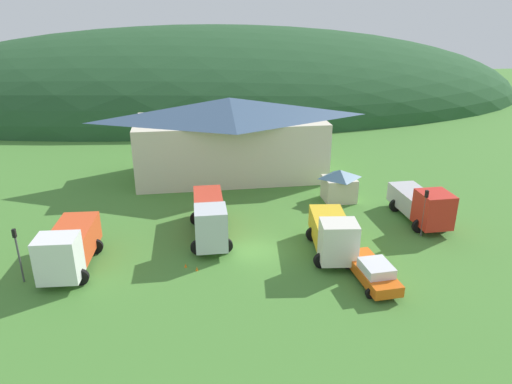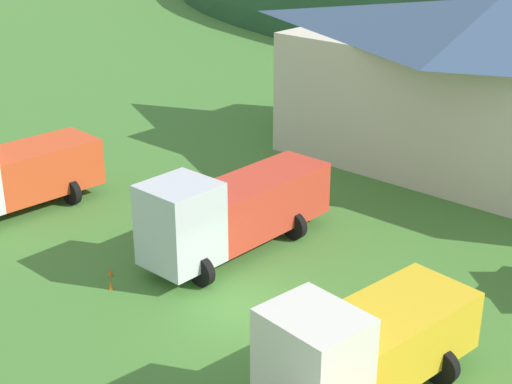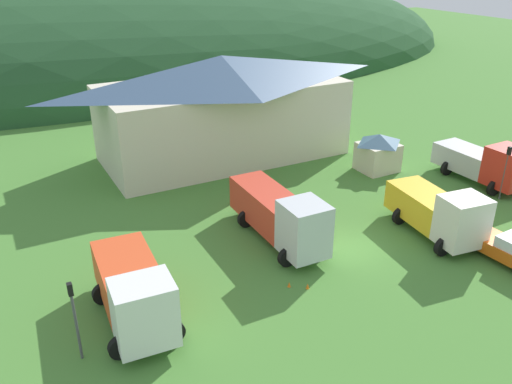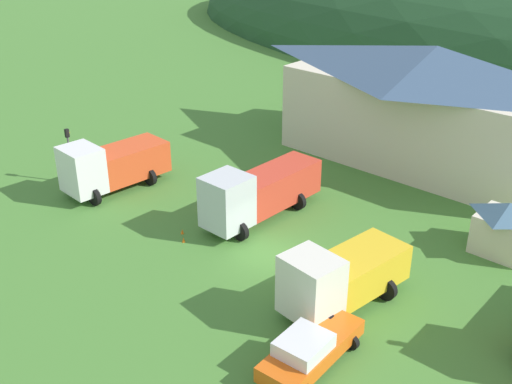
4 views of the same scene
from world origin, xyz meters
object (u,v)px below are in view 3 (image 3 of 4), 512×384
(depot_building, at_px, (223,106))
(play_shed_cream, at_px, (378,152))
(tow_truck_silver, at_px, (281,215))
(heavy_rig_white, at_px, (134,291))
(heavy_rig_striped, at_px, (439,212))
(traffic_light_west, at_px, (74,313))
(crane_truck_red, at_px, (486,163))
(service_pickup_orange, at_px, (511,249))
(traffic_light_east, at_px, (506,167))
(traffic_cone_mid_row, at_px, (289,287))
(traffic_cone_near_pickup, at_px, (308,288))

(depot_building, height_order, play_shed_cream, depot_building)
(play_shed_cream, xyz_separation_m, tow_truck_silver, (-12.23, -5.95, 0.25))
(play_shed_cream, xyz_separation_m, heavy_rig_white, (-21.85, -9.25, 0.22))
(heavy_rig_striped, height_order, traffic_light_west, traffic_light_west)
(crane_truck_red, relative_size, traffic_light_west, 1.88)
(tow_truck_silver, bearing_deg, service_pickup_orange, 52.19)
(traffic_light_east, bearing_deg, traffic_cone_mid_row, -173.64)
(play_shed_cream, distance_m, heavy_rig_white, 23.73)
(play_shed_cream, height_order, traffic_cone_mid_row, play_shed_cream)
(traffic_light_west, height_order, traffic_cone_mid_row, traffic_light_west)
(heavy_rig_white, height_order, traffic_cone_near_pickup, heavy_rig_white)
(play_shed_cream, relative_size, traffic_cone_near_pickup, 5.09)
(heavy_rig_white, relative_size, service_pickup_orange, 1.31)
(service_pickup_orange, distance_m, traffic_light_west, 22.67)
(crane_truck_red, height_order, traffic_light_east, traffic_light_east)
(service_pickup_orange, bearing_deg, heavy_rig_white, -106.84)
(traffic_light_west, bearing_deg, traffic_cone_mid_row, 1.47)
(crane_truck_red, distance_m, service_pickup_orange, 11.07)
(crane_truck_red, xyz_separation_m, service_pickup_orange, (-7.46, -8.13, -0.81))
(heavy_rig_striped, xyz_separation_m, crane_truck_red, (8.89, 4.14, -0.02))
(tow_truck_silver, relative_size, traffic_light_east, 2.17)
(tow_truck_silver, relative_size, heavy_rig_striped, 1.20)
(heavy_rig_striped, bearing_deg, traffic_cone_mid_row, -81.67)
(tow_truck_silver, bearing_deg, traffic_cone_near_pickup, -13.30)
(heavy_rig_striped, bearing_deg, depot_building, -156.46)
(traffic_light_west, relative_size, traffic_light_east, 0.99)
(play_shed_cream, bearing_deg, traffic_light_east, -63.29)
(traffic_light_east, distance_m, traffic_cone_mid_row, 18.52)
(depot_building, relative_size, traffic_cone_near_pickup, 34.66)
(crane_truck_red, distance_m, traffic_light_east, 2.72)
(traffic_light_east, bearing_deg, play_shed_cream, 116.71)
(tow_truck_silver, distance_m, service_pickup_orange, 12.78)
(crane_truck_red, distance_m, traffic_light_west, 30.19)
(heavy_rig_white, bearing_deg, traffic_cone_near_pickup, 83.63)
(depot_building, distance_m, play_shed_cream, 12.79)
(depot_building, xyz_separation_m, tow_truck_silver, (-3.04, -14.42, -2.49))
(depot_building, distance_m, traffic_cone_near_pickup, 20.12)
(crane_truck_red, bearing_deg, tow_truck_silver, -90.27)
(play_shed_cream, xyz_separation_m, traffic_light_west, (-24.61, -10.42, 0.83))
(crane_truck_red, bearing_deg, traffic_light_east, -26.22)
(play_shed_cream, distance_m, traffic_cone_near_pickup, 17.25)
(play_shed_cream, xyz_separation_m, traffic_cone_near_pickup, (-13.42, -10.73, -1.52))
(play_shed_cream, relative_size, service_pickup_orange, 0.57)
(play_shed_cream, height_order, service_pickup_orange, play_shed_cream)
(play_shed_cream, xyz_separation_m, traffic_light_east, (4.08, -8.12, 0.85))
(tow_truck_silver, distance_m, crane_truck_red, 17.43)
(depot_building, relative_size, traffic_light_west, 5.45)
(play_shed_cream, height_order, traffic_cone_near_pickup, play_shed_cream)
(heavy_rig_white, bearing_deg, crane_truck_red, 100.95)
(tow_truck_silver, xyz_separation_m, traffic_cone_near_pickup, (-1.19, -4.78, -1.77))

